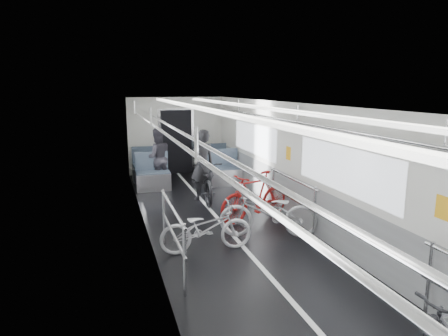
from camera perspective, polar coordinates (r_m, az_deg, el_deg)
The scene contains 7 objects.
car_shell at distance 7.72m, azimuth -0.01°, elevation -0.29°, with size 3.02×14.01×2.41m.
bike_left_far at distance 6.70m, azimuth -2.57°, elevation -8.55°, with size 0.54×1.55×0.82m, color silver.
bike_right_mid at distance 7.33m, azimuth 6.38°, elevation -6.33°, with size 0.62×1.78×0.94m, color #A1A2A6.
bike_right_far at distance 8.19m, azimuth 4.46°, elevation -4.08°, with size 0.48×1.69×1.02m, color maroon.
bike_aisle at distance 9.64m, azimuth -2.96°, elevation -1.74°, with size 0.66×1.90×1.00m, color black.
person_standing at distance 9.66m, azimuth -3.12°, elevation 0.46°, with size 0.63×0.41×1.72m, color black.
person_seated at distance 11.04m, azimuth -9.48°, elevation 1.49°, with size 0.79×0.62×1.63m, color #2C2A31.
Camera 1 is at (-2.19, -5.45, 2.70)m, focal length 32.00 mm.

